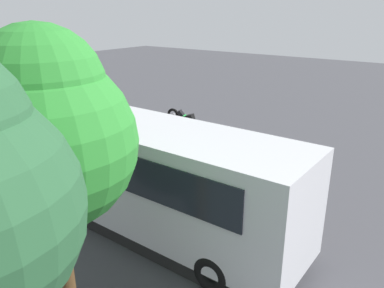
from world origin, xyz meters
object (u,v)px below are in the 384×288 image
(stunt_motorcycle, at_px, (186,123))
(traffic_cone, at_px, (228,139))
(parked_motorcycle_silver, at_px, (129,168))
(tree_far, at_px, (47,131))
(spectator_far_left, at_px, (231,179))
(spectator_left, at_px, (203,170))
(tour_bus, at_px, (125,170))
(spectator_centre, at_px, (178,164))
(spectator_right, at_px, (157,156))

(stunt_motorcycle, relative_size, traffic_cone, 3.08)
(parked_motorcycle_silver, height_order, tree_far, tree_far)
(spectator_far_left, relative_size, spectator_left, 1.05)
(tour_bus, height_order, tree_far, tree_far)
(spectator_centre, bearing_deg, stunt_motorcycle, -55.84)
(parked_motorcycle_silver, distance_m, stunt_motorcycle, 4.75)
(traffic_cone, bearing_deg, tree_far, 105.40)
(spectator_centre, height_order, tree_far, tree_far)
(traffic_cone, bearing_deg, spectator_far_left, 122.18)
(spectator_far_left, distance_m, parked_motorcycle_silver, 4.30)
(tour_bus, height_order, traffic_cone, tour_bus)
(spectator_far_left, relative_size, tree_far, 0.29)
(spectator_far_left, xyz_separation_m, spectator_centre, (2.12, 0.07, 0.00))
(stunt_motorcycle, bearing_deg, spectator_centre, 124.16)
(spectator_left, xyz_separation_m, tree_far, (-1.07, 6.35, 3.23))
(spectator_far_left, bearing_deg, tree_far, 88.67)
(spectator_centre, bearing_deg, spectator_far_left, -177.98)
(spectator_centre, distance_m, stunt_motorcycle, 5.18)
(spectator_far_left, bearing_deg, parked_motorcycle_silver, 5.95)
(spectator_centre, xyz_separation_m, spectator_right, (1.12, -0.14, 0.02))
(tour_bus, relative_size, traffic_cone, 17.85)
(tree_far, bearing_deg, traffic_cone, -74.60)
(tour_bus, bearing_deg, traffic_cone, -81.91)
(spectator_far_left, xyz_separation_m, tree_far, (0.14, 6.19, 3.17))
(stunt_motorcycle, bearing_deg, spectator_right, 113.30)
(tour_bus, relative_size, spectator_far_left, 6.45)
(traffic_cone, distance_m, tree_far, 12.46)
(spectator_right, distance_m, stunt_motorcycle, 4.52)
(stunt_motorcycle, distance_m, traffic_cone, 2.14)
(tour_bus, xyz_separation_m, spectator_right, (1.06, -2.60, -0.59))
(tree_far, bearing_deg, stunt_motorcycle, -64.82)
(spectator_left, xyz_separation_m, spectator_centre, (0.90, 0.23, 0.06))
(parked_motorcycle_silver, bearing_deg, spectator_far_left, -174.05)
(spectator_centre, relative_size, tree_far, 0.29)
(spectator_centre, height_order, parked_motorcycle_silver, spectator_centre)
(tour_bus, height_order, spectator_centre, tour_bus)
(spectator_left, bearing_deg, tour_bus, 70.30)
(spectator_left, bearing_deg, spectator_centre, 14.56)
(spectator_centre, xyz_separation_m, parked_motorcycle_silver, (2.12, 0.37, -0.56))
(stunt_motorcycle, bearing_deg, spectator_far_left, 140.06)
(spectator_centre, height_order, traffic_cone, spectator_centre)
(spectator_far_left, bearing_deg, spectator_right, -1.07)
(spectator_right, relative_size, traffic_cone, 2.81)
(spectator_far_left, distance_m, spectator_left, 1.23)
(spectator_right, distance_m, traffic_cone, 5.21)
(tour_bus, relative_size, tree_far, 1.86)
(stunt_motorcycle, relative_size, tree_far, 0.32)
(spectator_far_left, xyz_separation_m, spectator_right, (3.24, -0.06, 0.02))
(parked_motorcycle_silver, xyz_separation_m, stunt_motorcycle, (0.79, -4.66, 0.55))
(parked_motorcycle_silver, bearing_deg, tree_far, 125.52)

